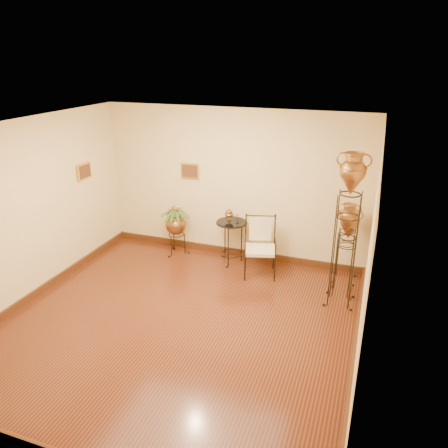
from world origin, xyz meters
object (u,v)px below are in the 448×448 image
(amphora_mid, at_px, (345,250))
(planter_urn, at_px, (176,222))
(side_table, at_px, (232,241))
(armchair, at_px, (260,248))
(amphora_tall, at_px, (346,230))

(amphora_mid, relative_size, planter_urn, 1.35)
(planter_urn, distance_m, side_table, 1.15)
(armchair, bearing_deg, planter_urn, 153.66)
(amphora_tall, relative_size, amphora_mid, 1.54)
(planter_urn, xyz_separation_m, side_table, (1.13, 0.00, -0.23))
(planter_urn, relative_size, armchair, 1.11)
(planter_urn, bearing_deg, amphora_tall, -13.64)
(amphora_tall, height_order, amphora_mid, amphora_tall)
(amphora_tall, distance_m, side_table, 2.34)
(planter_urn, bearing_deg, side_table, 0.05)
(side_table, bearing_deg, planter_urn, -179.95)
(amphora_mid, height_order, side_table, amphora_mid)
(amphora_mid, relative_size, side_table, 1.53)
(amphora_mid, bearing_deg, amphora_tall, -90.00)
(amphora_tall, relative_size, armchair, 2.31)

